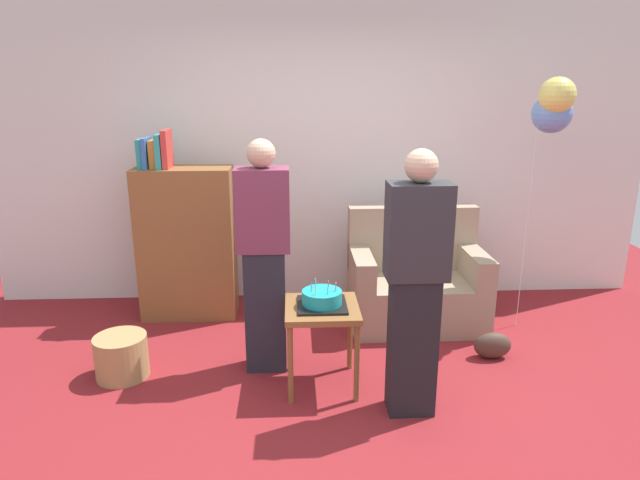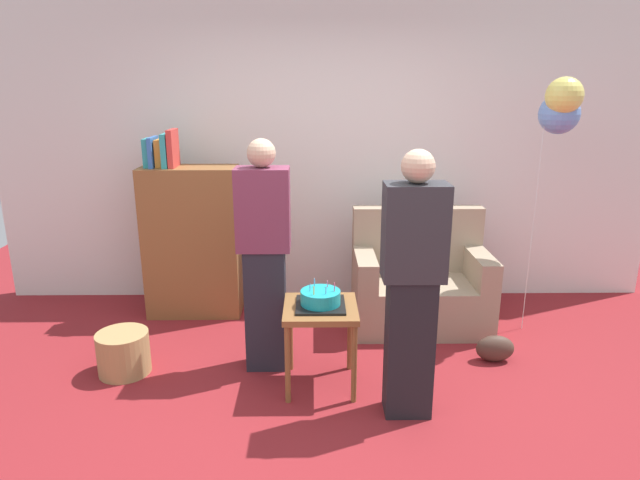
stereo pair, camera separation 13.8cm
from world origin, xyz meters
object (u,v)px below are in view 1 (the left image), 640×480
Objects in this scene: birthday_cake at (322,299)px; wicker_basket at (122,356)px; bookshelf at (186,241)px; person_holding_cake at (415,285)px; side_table at (322,318)px; couch at (415,283)px; balloon_bunch at (554,106)px; person_blowing_candles at (264,257)px; handbag at (492,345)px.

wicker_basket is at bearing 172.52° from birthday_cake.
bookshelf is 0.99× the size of person_holding_cake.
wicker_basket is at bearing 172.52° from side_table.
birthday_cake is at bearing -130.29° from couch.
balloon_bunch is at bearing -7.60° from bookshelf.
birthday_cake is at bearing -154.73° from balloon_bunch.
wicker_basket is at bearing 13.35° from person_holding_cake.
side_table is at bearing -7.48° from wicker_basket.
couch is 0.67× the size of person_blowing_candles.
side_table is at bearing -23.07° from person_blowing_candles.
balloon_bunch is at bearing 25.27° from side_table.
birthday_cake is at bearing -8.95° from side_table.
bookshelf is 4.46× the size of wicker_basket.
couch is 3.44× the size of birthday_cake.
handbag is 1.86m from balloon_bunch.
person_blowing_candles is 1.09m from person_holding_cake.
handbag is (0.44, -0.69, -0.24)m from couch.
wicker_basket is (-1.38, 0.18, -0.34)m from side_table.
balloon_bunch is (0.52, 0.54, 1.70)m from handbag.
person_holding_cake reaches higher than birthday_cake.
person_holding_cake is (0.53, -0.32, 0.21)m from birthday_cake.
person_holding_cake reaches higher than side_table.
balloon_bunch is at bearing 26.79° from person_blowing_candles.
wicker_basket is 0.18× the size of balloon_bunch.
couch is 1.75m from balloon_bunch.
person_holding_cake is 5.82× the size of handbag.
side_table is 0.35× the size of person_blowing_candles.
person_holding_cake reaches higher than bookshelf.
person_blowing_candles reaches higher than couch.
person_holding_cake is at bearing -43.75° from bookshelf.
person_holding_cake is at bearing -20.89° from person_blowing_candles.
couch is 1.98m from bookshelf.
balloon_bunch is at bearing -8.69° from couch.
side_table is 0.71m from person_holding_cake.
bookshelf is 5.02× the size of birthday_cake.
side_table is 0.35× the size of person_holding_cake.
handbag is (2.38, -0.93, -0.58)m from bookshelf.
couch is at bearing -7.06° from bookshelf.
balloon_bunch reaches higher than couch.
person_holding_cake is (0.91, -0.59, 0.00)m from person_blowing_candles.
birthday_cake is 0.51m from person_blowing_candles.
couch is 1.34m from birthday_cake.
handbag is at bearing 2.74° from wicker_basket.
person_blowing_candles reaches higher than handbag.
couch is 1.51m from person_blowing_candles.
side_table reaches higher than wicker_basket.
person_holding_cake is 2.09m from wicker_basket.
birthday_cake is 1.47m from wicker_basket.
couch is 0.55× the size of balloon_bunch.
side_table is 0.28× the size of balloon_bunch.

